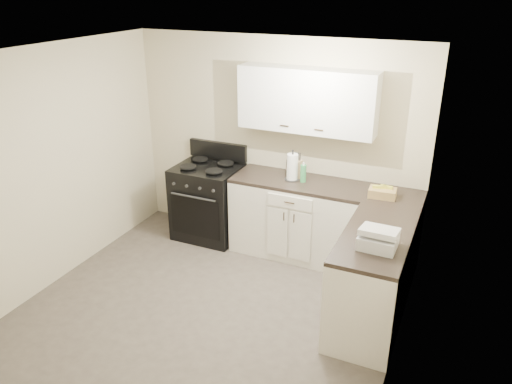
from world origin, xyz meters
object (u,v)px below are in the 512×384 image
at_px(knife_block, 297,169).
at_px(countertop_grill, 378,241).
at_px(wicker_basket, 382,193).
at_px(paper_towel, 292,167).
at_px(stove, 208,202).

relative_size(knife_block, countertop_grill, 0.69).
height_order(knife_block, countertop_grill, knife_block).
height_order(wicker_basket, countertop_grill, countertop_grill).
bearing_deg(paper_towel, countertop_grill, -43.81).
bearing_deg(countertop_grill, paper_towel, 137.37).
relative_size(paper_towel, countertop_grill, 0.97).
height_order(stove, paper_towel, paper_towel).
xyz_separation_m(knife_block, wicker_basket, (1.01, -0.15, -0.06)).
bearing_deg(wicker_basket, countertop_grill, -80.99).
xyz_separation_m(wicker_basket, countertop_grill, (0.17, -1.09, 0.01)).
bearing_deg(paper_towel, stove, -178.47).
distance_m(paper_towel, countertop_grill, 1.69).
bearing_deg(knife_block, wicker_basket, 10.77).
relative_size(paper_towel, wicker_basket, 1.10).
xyz_separation_m(knife_block, countertop_grill, (1.19, -1.24, -0.05)).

